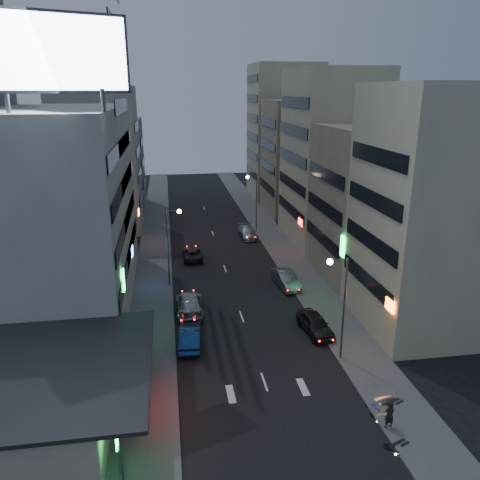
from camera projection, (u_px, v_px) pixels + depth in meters
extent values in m
plane|color=black|center=(277.00, 420.00, 28.85)|extent=(180.00, 180.00, 0.00)
cube|color=#4C4C4F|center=(154.00, 260.00, 55.87)|extent=(4.00, 120.00, 0.12)
cube|color=#4C4C4F|center=(285.00, 253.00, 58.23)|extent=(4.00, 120.00, 0.12)
cube|color=#C1B297|center=(44.00, 397.00, 28.12)|extent=(8.00, 12.00, 3.60)
cube|color=black|center=(57.00, 368.00, 27.67)|extent=(11.00, 13.00, 0.25)
cube|color=black|center=(129.00, 371.00, 28.47)|extent=(0.12, 4.00, 0.90)
cube|color=#FF1E14|center=(130.00, 371.00, 28.48)|extent=(0.04, 3.70, 0.70)
cube|color=#B1B1AC|center=(46.00, 210.00, 42.40)|extent=(14.00, 24.00, 18.00)
cube|color=#C1B297|center=(431.00, 212.00, 37.88)|extent=(10.00, 11.00, 20.00)
cube|color=tan|center=(374.00, 203.00, 49.39)|extent=(11.00, 12.00, 16.00)
cube|color=#C1B297|center=(330.00, 158.00, 60.62)|extent=(10.00, 14.00, 22.00)
cube|color=#B1B1AC|center=(98.00, 160.00, 65.83)|extent=(11.00, 10.00, 20.00)
cube|color=gray|center=(107.00, 164.00, 78.75)|extent=(12.00, 10.00, 15.00)
cube|color=tan|center=(301.00, 158.00, 75.42)|extent=(11.00, 12.00, 18.00)
cube|color=#C1B297|center=(284.00, 131.00, 87.74)|extent=(12.00, 12.00, 24.00)
cylinder|color=#595B60|center=(7.00, 101.00, 30.16)|extent=(0.30, 0.30, 1.50)
cylinder|color=#595B60|center=(103.00, 101.00, 31.05)|extent=(0.30, 0.30, 1.50)
cube|color=black|center=(50.00, 52.00, 29.70)|extent=(9.52, 3.75, 5.00)
cube|color=#BFD8FF|center=(51.00, 52.00, 29.52)|extent=(9.04, 3.34, 4.60)
cylinder|color=#595B60|center=(344.00, 309.00, 34.17)|extent=(0.16, 0.16, 8.00)
cylinder|color=#595B60|center=(338.00, 260.00, 32.87)|extent=(1.40, 0.10, 0.10)
sphere|color=#FFD88C|center=(330.00, 262.00, 32.81)|extent=(0.44, 0.44, 0.44)
cylinder|color=#595B60|center=(168.00, 248.00, 47.35)|extent=(0.16, 0.16, 8.00)
cylinder|color=#595B60|center=(173.00, 211.00, 46.26)|extent=(1.40, 0.10, 0.10)
sphere|color=#FFD88C|center=(179.00, 212.00, 46.38)|extent=(0.44, 0.44, 0.44)
cylinder|color=#595B60|center=(256.00, 203.00, 66.14)|extent=(0.16, 0.16, 8.00)
cylinder|color=#595B60|center=(252.00, 176.00, 64.85)|extent=(1.40, 0.10, 0.10)
sphere|color=#FFD88C|center=(248.00, 177.00, 64.79)|extent=(0.44, 0.44, 0.44)
imported|color=#232328|center=(315.00, 324.00, 38.99)|extent=(2.43, 4.94, 1.62)
imported|color=gray|center=(286.00, 279.00, 48.20)|extent=(2.23, 5.10, 1.63)
imported|color=#232428|center=(193.00, 254.00, 56.13)|extent=(2.24, 4.81, 1.33)
imported|color=#9FA3A7|center=(248.00, 232.00, 64.30)|extent=(2.26, 5.22, 1.50)
imported|color=navy|center=(190.00, 337.00, 37.05)|extent=(1.99, 4.80, 1.55)
imported|color=#9A9EA2|center=(189.00, 304.00, 42.56)|extent=(2.36, 5.79, 1.68)
imported|color=black|center=(389.00, 414.00, 27.79)|extent=(0.73, 0.55, 1.80)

